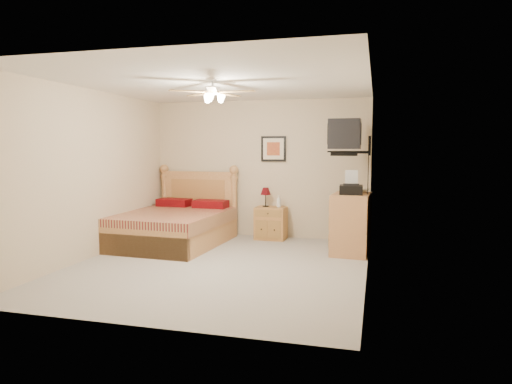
{
  "coord_description": "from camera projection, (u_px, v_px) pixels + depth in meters",
  "views": [
    {
      "loc": [
        2.09,
        -5.89,
        1.64
      ],
      "look_at": [
        0.29,
        0.9,
        0.96
      ],
      "focal_mm": 32.0,
      "sensor_mm": 36.0,
      "label": 1
    }
  ],
  "objects": [
    {
      "name": "floor",
      "position": [
        219.0,
        266.0,
        6.36
      ],
      "size": [
        4.5,
        4.5,
        0.0
      ],
      "primitive_type": "plane",
      "color": "#A19A91",
      "rests_on": "ground"
    },
    {
      "name": "ceiling",
      "position": [
        218.0,
        83.0,
        6.12
      ],
      "size": [
        4.0,
        4.5,
        0.04
      ],
      "primitive_type": "cube",
      "color": "white",
      "rests_on": "ground"
    },
    {
      "name": "wall_back",
      "position": [
        259.0,
        169.0,
        8.41
      ],
      "size": [
        4.0,
        0.04,
        2.5
      ],
      "primitive_type": "cube",
      "color": "beige",
      "rests_on": "ground"
    },
    {
      "name": "wall_front",
      "position": [
        134.0,
        191.0,
        4.08
      ],
      "size": [
        4.0,
        0.04,
        2.5
      ],
      "primitive_type": "cube",
      "color": "beige",
      "rests_on": "ground"
    },
    {
      "name": "wall_left",
      "position": [
        91.0,
        174.0,
        6.75
      ],
      "size": [
        0.04,
        4.5,
        2.5
      ],
      "primitive_type": "cube",
      "color": "beige",
      "rests_on": "ground"
    },
    {
      "name": "wall_right",
      "position": [
        369.0,
        179.0,
        5.73
      ],
      "size": [
        0.04,
        4.5,
        2.5
      ],
      "primitive_type": "cube",
      "color": "beige",
      "rests_on": "ground"
    },
    {
      "name": "bed",
      "position": [
        173.0,
        206.0,
        7.69
      ],
      "size": [
        1.66,
        2.12,
        1.32
      ],
      "primitive_type": null,
      "rotation": [
        0.0,
        0.0,
        -0.05
      ],
      "color": "#AF703D",
      "rests_on": "ground"
    },
    {
      "name": "nightstand",
      "position": [
        271.0,
        223.0,
        8.19
      ],
      "size": [
        0.55,
        0.42,
        0.58
      ],
      "primitive_type": "cube",
      "rotation": [
        0.0,
        0.0,
        -0.03
      ],
      "color": "#AD7B39",
      "rests_on": "ground"
    },
    {
      "name": "table_lamp",
      "position": [
        266.0,
        197.0,
        8.2
      ],
      "size": [
        0.25,
        0.25,
        0.34
      ],
      "primitive_type": null,
      "rotation": [
        0.0,
        0.0,
        0.43
      ],
      "color": "#56070E",
      "rests_on": "nightstand"
    },
    {
      "name": "lotion_bottle",
      "position": [
        279.0,
        201.0,
        8.13
      ],
      "size": [
        0.1,
        0.1,
        0.21
      ],
      "primitive_type": "imported",
      "rotation": [
        0.0,
        0.0,
        -0.24
      ],
      "color": "white",
      "rests_on": "nightstand"
    },
    {
      "name": "framed_picture",
      "position": [
        274.0,
        149.0,
        8.28
      ],
      "size": [
        0.46,
        0.04,
        0.46
      ],
      "primitive_type": "cube",
      "color": "black",
      "rests_on": "wall_back"
    },
    {
      "name": "dresser",
      "position": [
        351.0,
        224.0,
        7.06
      ],
      "size": [
        0.61,
        0.83,
        0.94
      ],
      "primitive_type": "cube",
      "rotation": [
        0.0,
        0.0,
        -0.07
      ],
      "color": "#C6814B",
      "rests_on": "ground"
    },
    {
      "name": "fax_machine",
      "position": [
        351.0,
        182.0,
        6.9
      ],
      "size": [
        0.36,
        0.38,
        0.36
      ],
      "primitive_type": null,
      "rotation": [
        0.0,
        0.0,
        0.04
      ],
      "color": "black",
      "rests_on": "dresser"
    },
    {
      "name": "magazine_lower",
      "position": [
        354.0,
        191.0,
        7.32
      ],
      "size": [
        0.2,
        0.26,
        0.02
      ],
      "primitive_type": "imported",
      "rotation": [
        0.0,
        0.0,
        0.1
      ],
      "color": "beige",
      "rests_on": "dresser"
    },
    {
      "name": "magazine_upper",
      "position": [
        356.0,
        190.0,
        7.34
      ],
      "size": [
        0.23,
        0.3,
        0.02
      ],
      "primitive_type": "imported",
      "rotation": [
        0.0,
        0.0,
        -0.06
      ],
      "color": "tan",
      "rests_on": "magazine_lower"
    },
    {
      "name": "wall_tv",
      "position": [
        355.0,
        137.0,
        7.03
      ],
      "size": [
        0.56,
        0.46,
        0.58
      ],
      "primitive_type": null,
      "color": "black",
      "rests_on": "wall_right"
    },
    {
      "name": "ceiling_fan",
      "position": [
        213.0,
        92.0,
        5.94
      ],
      "size": [
        1.14,
        1.14,
        0.28
      ],
      "primitive_type": null,
      "color": "white",
      "rests_on": "ceiling"
    }
  ]
}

